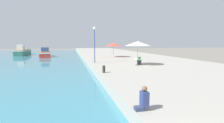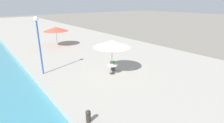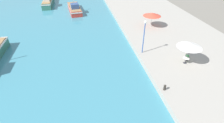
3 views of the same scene
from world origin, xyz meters
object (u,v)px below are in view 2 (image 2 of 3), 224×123
(cafe_umbrella_pink, at_px, (112,44))
(cafe_table, at_px, (112,68))
(cafe_umbrella_white, at_px, (56,29))
(mooring_bollard, at_px, (88,116))
(cafe_chair_left, at_px, (113,67))
(lamppost, at_px, (38,36))

(cafe_umbrella_pink, height_order, cafe_table, cafe_umbrella_pink)
(cafe_umbrella_white, xyz_separation_m, mooring_bollard, (-4.74, -15.98, -1.89))
(cafe_table, bearing_deg, cafe_umbrella_white, 89.59)
(cafe_chair_left, bearing_deg, mooring_bollard, -96.46)
(cafe_umbrella_pink, height_order, cafe_umbrella_white, cafe_umbrella_pink)
(cafe_umbrella_pink, bearing_deg, cafe_umbrella_white, 89.92)
(cafe_table, height_order, cafe_chair_left, cafe_chair_left)
(cafe_umbrella_white, height_order, mooring_bollard, cafe_umbrella_white)
(cafe_umbrella_pink, distance_m, lamppost, 5.65)
(cafe_umbrella_white, bearing_deg, cafe_table, -90.41)
(cafe_chair_left, relative_size, lamppost, 0.20)
(cafe_chair_left, bearing_deg, cafe_umbrella_white, 133.75)
(mooring_bollard, bearing_deg, cafe_umbrella_white, 73.49)
(cafe_table, bearing_deg, mooring_bollard, -138.98)
(cafe_table, height_order, mooring_bollard, cafe_table)
(cafe_umbrella_white, relative_size, cafe_chair_left, 3.44)
(cafe_umbrella_pink, xyz_separation_m, cafe_table, (-0.07, -0.12, -1.94))
(mooring_bollard, bearing_deg, cafe_chair_left, 41.78)
(cafe_chair_left, bearing_deg, cafe_umbrella_pink, -92.95)
(cafe_chair_left, relative_size, mooring_bollard, 1.39)
(cafe_umbrella_white, xyz_separation_m, cafe_chair_left, (0.40, -11.39, -1.91))
(mooring_bollard, bearing_deg, cafe_umbrella_pink, 41.45)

